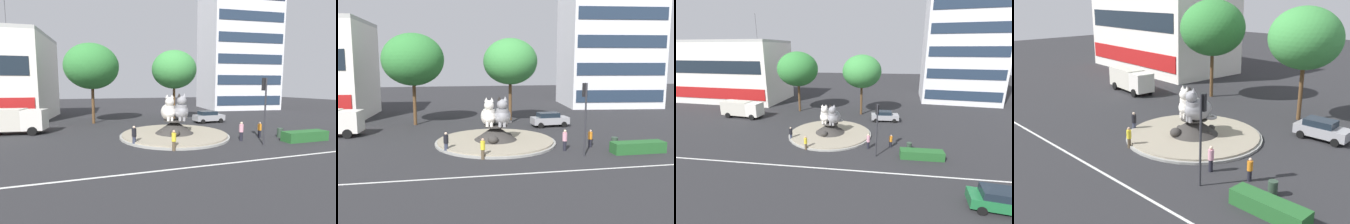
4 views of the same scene
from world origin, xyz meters
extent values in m
plane|color=#28282B|center=(0.00, 0.00, 0.00)|extent=(160.00, 160.00, 0.00)
cube|color=silver|center=(0.00, -8.96, 0.00)|extent=(112.00, 0.20, 0.01)
cylinder|color=gray|center=(0.00, 0.00, 0.09)|extent=(10.88, 10.88, 0.18)
cylinder|color=gray|center=(0.00, 0.00, 0.25)|extent=(10.45, 10.45, 0.14)
cone|color=#33302D|center=(0.00, 0.00, 0.98)|extent=(3.87, 3.87, 1.32)
cylinder|color=#33302D|center=(0.00, 0.00, 1.57)|extent=(2.13, 2.13, 0.12)
ellipsoid|color=#33302D|center=(1.27, 0.33, 0.57)|extent=(0.62, 0.53, 0.50)
ellipsoid|color=#33302D|center=(0.48, 1.56, 0.56)|extent=(0.60, 0.57, 0.48)
ellipsoid|color=#33302D|center=(-1.33, -0.33, 0.54)|extent=(0.55, 0.49, 0.44)
ellipsoid|color=#33302D|center=(-0.46, -1.59, 0.68)|extent=(0.90, 0.93, 0.72)
ellipsoid|color=silver|center=(-0.60, 0.18, 2.44)|extent=(1.52, 2.29, 1.62)
cylinder|color=silver|center=(-0.62, -0.26, 2.62)|extent=(1.10, 1.10, 1.01)
sphere|color=silver|center=(-0.63, -0.43, 3.51)|extent=(0.89, 0.89, 0.89)
torus|color=silver|center=(-0.19, 1.07, 1.80)|extent=(1.05, 1.05, 0.20)
cone|color=silver|center=(-0.39, -0.44, 4.02)|extent=(0.38, 0.38, 0.36)
cone|color=silver|center=(-0.88, -0.41, 4.02)|extent=(0.38, 0.38, 0.36)
cylinder|color=silver|center=(-0.46, -0.64, 1.84)|extent=(0.28, 0.28, 0.40)
cylinder|color=silver|center=(-0.82, -0.62, 1.84)|extent=(0.28, 0.28, 0.40)
ellipsoid|color=gray|center=(0.60, -0.19, 2.48)|extent=(1.90, 2.57, 1.70)
cylinder|color=gray|center=(0.51, -0.64, 2.67)|extent=(1.29, 1.29, 1.06)
sphere|color=gray|center=(0.48, -0.81, 3.60)|extent=(0.93, 0.93, 0.93)
torus|color=gray|center=(1.16, 0.68, 1.80)|extent=(1.12, 1.12, 0.21)
cone|color=gray|center=(0.73, -0.86, 4.14)|extent=(0.45, 0.45, 0.38)
cone|color=black|center=(0.23, -0.76, 4.14)|extent=(0.45, 0.45, 0.38)
cylinder|color=gray|center=(0.63, -1.05, 1.85)|extent=(0.30, 0.30, 0.42)
cylinder|color=gray|center=(0.25, -0.98, 1.85)|extent=(0.30, 0.30, 0.42)
cylinder|color=#2D2D33|center=(6.09, -5.72, 2.84)|extent=(0.14, 0.14, 5.68)
cube|color=black|center=(6.06, -5.50, 5.16)|extent=(0.35, 0.28, 1.05)
sphere|color=#360606|center=(6.05, -5.42, 5.47)|extent=(0.18, 0.18, 0.18)
sphere|color=#392706|center=(6.05, -5.42, 5.16)|extent=(0.18, 0.18, 0.18)
sphere|color=green|center=(6.05, -5.42, 4.84)|extent=(0.18, 0.18, 0.18)
cube|color=silver|center=(-25.27, 18.81, 6.14)|extent=(22.71, 13.32, 12.27)
cube|color=#B21919|center=(-25.66, 12.81, 2.45)|extent=(21.06, 1.50, 2.21)
cube|color=#19232D|center=(-25.66, 12.83, 7.61)|extent=(20.18, 1.40, 2.45)
cube|color=#235B28|center=(10.81, -5.49, 0.45)|extent=(4.38, 1.20, 0.90)
cylinder|color=brown|center=(-7.89, 10.85, 2.40)|extent=(0.39, 0.39, 4.80)
ellipsoid|color=#337F38|center=(-7.89, 10.85, 7.62)|extent=(7.06, 7.06, 6.00)
cylinder|color=brown|center=(3.40, 10.27, 2.41)|extent=(0.38, 0.38, 4.83)
ellipsoid|color=#3D8E42|center=(3.40, 10.27, 7.41)|extent=(6.46, 6.46, 5.49)
cylinder|color=black|center=(7.77, -3.07, 0.36)|extent=(0.28, 0.28, 0.71)
cylinder|color=orange|center=(7.77, -3.07, 1.02)|extent=(0.37, 0.37, 0.62)
sphere|color=beige|center=(7.77, -3.07, 1.44)|extent=(0.20, 0.20, 0.20)
cylinder|color=#33384C|center=(-4.46, -2.62, 0.39)|extent=(0.30, 0.30, 0.78)
cylinder|color=black|center=(-4.46, -2.62, 1.12)|extent=(0.40, 0.40, 0.68)
sphere|color=beige|center=(-4.46, -2.62, 1.57)|extent=(0.22, 0.22, 0.22)
cylinder|color=black|center=(5.21, -3.78, 0.41)|extent=(0.29, 0.29, 0.82)
cylinder|color=pink|center=(5.21, -3.78, 1.17)|extent=(0.39, 0.39, 0.71)
sphere|color=beige|center=(5.21, -3.78, 1.65)|extent=(0.23, 0.23, 0.23)
cylinder|color=brown|center=(-1.76, -5.13, 0.38)|extent=(0.27, 0.27, 0.75)
cylinder|color=yellow|center=(-1.76, -5.13, 1.08)|extent=(0.36, 0.36, 0.65)
sphere|color=tan|center=(-1.76, -5.13, 1.51)|extent=(0.22, 0.22, 0.22)
cube|color=#99999E|center=(7.38, 6.96, 0.71)|extent=(4.30, 2.01, 0.77)
cube|color=#19232D|center=(7.17, 6.94, 1.35)|extent=(2.44, 1.69, 0.52)
cylinder|color=black|center=(8.72, 7.92, 0.32)|extent=(0.65, 0.26, 0.64)
cylinder|color=black|center=(8.82, 6.15, 0.32)|extent=(0.65, 0.26, 0.64)
cylinder|color=black|center=(5.95, 7.76, 0.32)|extent=(0.65, 0.26, 0.64)
cylinder|color=black|center=(6.05, 5.99, 0.32)|extent=(0.65, 0.26, 0.64)
cube|color=silver|center=(-13.68, 5.46, 1.51)|extent=(2.29, 2.39, 2.11)
cube|color=beige|center=(-17.07, 5.87, 1.55)|extent=(5.00, 2.72, 2.21)
cylinder|color=black|center=(-13.48, 6.52, 0.45)|extent=(0.93, 0.41, 0.90)
cylinder|color=black|center=(-13.74, 4.38, 0.45)|extent=(0.93, 0.41, 0.90)
cylinder|color=black|center=(-17.95, 7.06, 0.45)|extent=(0.93, 0.41, 0.90)
cylinder|color=black|center=(-18.21, 4.92, 0.45)|extent=(0.93, 0.41, 0.90)
cylinder|color=#2D4233|center=(9.78, -3.58, 0.45)|extent=(0.56, 0.56, 0.90)
camera|label=1|loc=(-7.30, -21.65, 4.94)|focal=24.62mm
camera|label=2|loc=(-4.57, -29.68, 7.12)|focal=36.10mm
camera|label=3|loc=(5.89, -27.99, 11.03)|focal=24.31mm
camera|label=4|loc=(20.52, -21.10, 10.96)|focal=41.53mm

